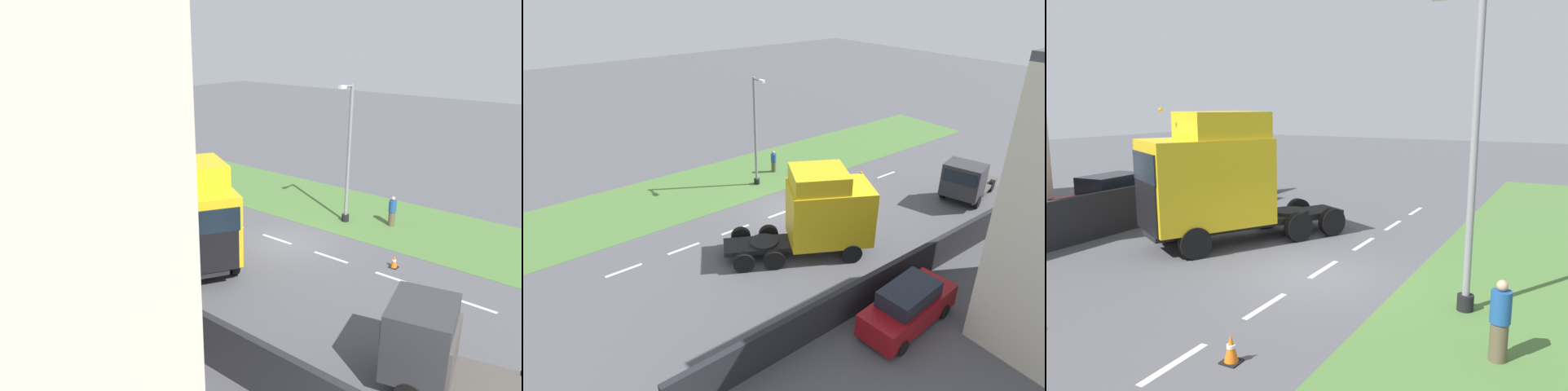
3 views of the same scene
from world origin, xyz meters
The scene contains 9 objects.
ground_plane centered at (0.00, 0.00, 0.00)m, with size 120.00×120.00×0.00m, color #515156.
grass_verge centered at (-6.00, 0.00, 0.01)m, with size 7.00×44.00×0.01m.
lane_markings centered at (0.00, -0.70, 0.00)m, with size 0.16×21.00×0.00m.
boundary_wall centered at (9.00, 0.00, 0.84)m, with size 0.25×24.00×1.69m.
lorry_cab centered at (4.56, -1.36, 2.34)m, with size 5.69×7.50×4.78m.
parked_car centered at (10.73, -2.19, 0.97)m, with size 2.12×4.76×1.98m.
lamp_post centered at (-4.31, 0.49, 3.32)m, with size 1.32×0.39×7.35m.
pedestrian centered at (-5.41, 2.68, 0.79)m, with size 0.39×0.39×1.63m.
traffic_cone_lead centered at (-0.93, 5.15, 0.28)m, with size 0.36×0.36×0.58m.
Camera 3 is at (-6.47, 12.40, 4.86)m, focal length 35.00 mm.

